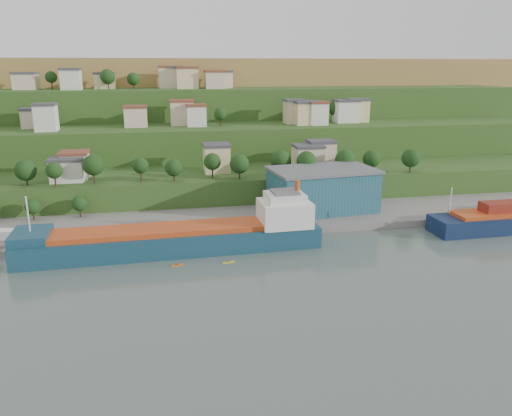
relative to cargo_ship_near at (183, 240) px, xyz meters
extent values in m
plane|color=#404E47|center=(8.98, -8.39, -3.02)|extent=(500.00, 500.00, 0.00)
cube|color=slate|center=(28.98, 19.61, -3.02)|extent=(220.00, 26.00, 4.00)
cube|color=slate|center=(-46.02, 13.61, -3.02)|extent=(40.00, 18.00, 2.40)
cube|color=#284719|center=(8.98, 47.61, -3.02)|extent=(260.00, 32.00, 20.00)
cube|color=#284719|center=(8.98, 77.61, -3.02)|extent=(280.00, 32.00, 44.00)
cube|color=#284719|center=(8.98, 107.61, -3.02)|extent=(300.00, 32.00, 70.00)
cube|color=olive|center=(8.98, 181.61, -3.02)|extent=(360.00, 120.00, 96.00)
cube|color=silver|center=(-32.82, 42.09, 10.23)|extent=(9.75, 8.40, 6.49)
cube|color=#3F3F44|center=(-32.82, 42.09, 13.92)|extent=(10.35, 9.00, 0.90)
cube|color=silver|center=(-31.18, 45.87, 10.83)|extent=(8.25, 8.31, 7.70)
cube|color=brown|center=(-31.18, 45.87, 15.13)|extent=(8.85, 8.91, 0.90)
cube|color=beige|center=(14.09, 47.20, 11.31)|extent=(8.33, 8.57, 8.65)
cube|color=#3F3F44|center=(14.09, 47.20, 16.08)|extent=(8.93, 9.17, 0.90)
cube|color=beige|center=(44.78, 43.37, 11.00)|extent=(9.26, 8.60, 8.02)
cube|color=#3F3F44|center=(44.78, 43.37, 15.46)|extent=(9.86, 9.20, 0.90)
cube|color=beige|center=(46.66, 51.63, 10.05)|extent=(7.20, 8.60, 6.12)
cube|color=#3F3F44|center=(46.66, 51.63, 13.56)|extent=(7.80, 9.20, 0.90)
cube|color=silver|center=(49.77, 50.49, 10.00)|extent=(7.67, 8.11, 6.03)
cube|color=#3F3F44|center=(49.77, 50.49, 13.47)|extent=(8.27, 8.71, 0.90)
cube|color=beige|center=(50.50, 46.70, 11.44)|extent=(8.92, 7.27, 8.91)
cube|color=#3F3F44|center=(50.50, 46.70, 16.34)|extent=(9.52, 7.87, 0.90)
cube|color=beige|center=(-49.42, 83.50, 22.25)|extent=(9.77, 7.92, 6.53)
cube|color=#3F3F44|center=(-49.42, 83.50, 25.97)|extent=(10.37, 8.52, 0.90)
cube|color=silver|center=(-43.72, 72.43, 23.47)|extent=(7.21, 7.38, 8.98)
cube|color=#3F3F44|center=(-43.72, 72.43, 28.42)|extent=(7.81, 7.98, 0.90)
cube|color=beige|center=(-12.89, 79.63, 22.59)|extent=(8.40, 7.21, 7.20)
cube|color=brown|center=(-12.89, 79.63, 26.64)|extent=(9.00, 7.81, 0.90)
cube|color=beige|center=(4.74, 82.50, 23.48)|extent=(8.82, 8.17, 8.99)
cube|color=brown|center=(4.74, 82.50, 28.42)|extent=(9.42, 8.77, 0.90)
cube|color=silver|center=(9.94, 77.59, 22.77)|extent=(7.32, 7.16, 7.58)
cube|color=brown|center=(9.94, 77.59, 27.01)|extent=(7.92, 7.76, 0.90)
cube|color=beige|center=(49.90, 80.04, 23.37)|extent=(7.99, 7.84, 8.77)
cube|color=#3F3F44|center=(49.90, 80.04, 28.20)|extent=(8.59, 8.44, 0.90)
cube|color=beige|center=(53.32, 75.05, 23.19)|extent=(9.45, 8.78, 8.41)
cube|color=#3F3F44|center=(53.32, 75.05, 27.84)|extent=(10.05, 9.38, 0.90)
cube|color=silver|center=(57.45, 74.43, 23.13)|extent=(7.09, 8.52, 8.29)
cube|color=brown|center=(57.45, 74.43, 27.72)|extent=(7.69, 9.12, 0.90)
cube|color=silver|center=(71.52, 79.34, 23.23)|extent=(9.21, 7.47, 8.49)
cube|color=#3F3F44|center=(71.52, 79.34, 27.92)|extent=(9.81, 8.07, 0.90)
cube|color=beige|center=(76.53, 81.31, 23.35)|extent=(8.99, 8.22, 8.73)
cube|color=#3F3F44|center=(76.53, 81.31, 28.16)|extent=(9.59, 8.82, 0.90)
cube|color=beige|center=(-57.75, 109.42, 35.10)|extent=(9.21, 8.48, 6.23)
cube|color=#3F3F44|center=(-57.75, 109.42, 38.66)|extent=(9.81, 9.08, 0.90)
cube|color=silver|center=(-38.98, 104.15, 35.89)|extent=(7.80, 7.37, 7.81)
cube|color=#3F3F44|center=(-38.98, 104.15, 40.25)|extent=(8.40, 7.97, 0.90)
cube|color=beige|center=(-26.28, 111.59, 35.00)|extent=(8.34, 7.65, 6.04)
cube|color=#3F3F44|center=(-26.28, 111.59, 38.47)|extent=(8.94, 8.25, 0.90)
cube|color=beige|center=(1.51, 111.88, 36.34)|extent=(9.82, 8.34, 8.71)
cube|color=brown|center=(1.51, 111.88, 41.15)|extent=(10.42, 8.94, 0.90)
cube|color=beige|center=(4.53, 111.77, 36.27)|extent=(7.29, 8.36, 8.58)
cube|color=#3F3F44|center=(4.53, 111.77, 41.01)|extent=(7.89, 8.96, 0.90)
cube|color=beige|center=(8.66, 106.98, 36.19)|extent=(9.19, 8.34, 8.41)
cube|color=brown|center=(8.66, 106.98, 40.84)|extent=(9.79, 8.94, 0.90)
cube|color=beige|center=(20.66, 104.66, 35.42)|extent=(8.81, 8.60, 6.88)
cube|color=brown|center=(20.66, 104.66, 39.31)|extent=(9.41, 9.20, 0.90)
cube|color=beige|center=(24.95, 111.59, 35.37)|extent=(7.67, 7.80, 6.78)
cube|color=#3F3F44|center=(24.95, 111.59, 39.21)|extent=(8.27, 8.40, 0.90)
cylinder|color=#382619|center=(-43.82, 37.34, 8.45)|extent=(0.50, 0.50, 2.93)
sphere|color=black|center=(-43.82, 37.34, 11.63)|extent=(6.24, 6.24, 6.24)
cylinder|color=#382619|center=(-35.21, 34.37, 8.77)|extent=(0.50, 0.50, 3.57)
sphere|color=black|center=(-35.21, 34.37, 11.89)|extent=(4.86, 4.86, 4.86)
cylinder|color=#382619|center=(-24.45, 36.77, 8.94)|extent=(0.50, 0.50, 3.92)
sphere|color=black|center=(-24.45, 36.77, 12.64)|extent=(6.32, 6.32, 6.32)
cylinder|color=#382619|center=(-10.51, 36.22, 8.85)|extent=(0.50, 0.50, 3.74)
sphere|color=black|center=(-10.51, 36.22, 12.07)|extent=(4.90, 4.90, 4.90)
cylinder|color=#382619|center=(-0.55, 35.14, 8.38)|extent=(0.50, 0.50, 2.79)
sphere|color=black|center=(-0.55, 35.14, 11.23)|extent=(5.30, 5.30, 5.30)
cylinder|color=#382619|center=(11.58, 36.91, 8.96)|extent=(0.50, 0.50, 3.95)
sphere|color=black|center=(11.58, 36.91, 12.40)|extent=(5.35, 5.35, 5.35)
cylinder|color=#382619|center=(19.85, 34.61, 8.56)|extent=(0.50, 0.50, 3.15)
sphere|color=black|center=(19.85, 34.61, 11.81)|extent=(6.10, 6.10, 6.10)
cylinder|color=#382619|center=(33.76, 36.88, 8.53)|extent=(0.50, 0.50, 3.10)
sphere|color=black|center=(33.76, 36.88, 11.94)|extent=(6.76, 6.76, 6.76)
cylinder|color=#382619|center=(41.44, 33.77, 8.70)|extent=(0.50, 0.50, 3.43)
sphere|color=black|center=(41.44, 33.77, 12.15)|extent=(6.32, 6.32, 6.32)
cylinder|color=#382619|center=(55.04, 35.12, 8.43)|extent=(0.50, 0.50, 2.89)
sphere|color=black|center=(55.04, 35.12, 11.73)|extent=(6.75, 6.75, 6.75)
cylinder|color=#382619|center=(65.04, 36.95, 8.43)|extent=(0.50, 0.50, 2.90)
sphere|color=black|center=(65.04, 36.95, 11.49)|extent=(5.85, 5.85, 5.85)
cylinder|color=#382619|center=(77.57, 33.64, 8.60)|extent=(0.50, 0.50, 3.23)
sphere|color=black|center=(77.57, 33.64, 11.91)|extent=(6.17, 6.17, 6.17)
cylinder|color=#382619|center=(-47.16, 107.12, 33.87)|extent=(0.50, 0.50, 3.77)
sphere|color=black|center=(-47.16, 107.12, 37.08)|extent=(4.82, 4.82, 4.82)
cylinder|color=#382619|center=(-24.49, 105.81, 33.72)|extent=(0.50, 0.50, 3.47)
sphere|color=black|center=(-24.49, 105.81, 37.15)|extent=(6.18, 6.18, 6.18)
cylinder|color=#382619|center=(68.24, 82.55, 20.94)|extent=(0.50, 0.50, 3.91)
sphere|color=black|center=(68.24, 82.55, 24.64)|extent=(6.34, 6.34, 6.34)
cylinder|color=#382619|center=(-14.16, 107.44, 33.33)|extent=(0.50, 0.50, 2.70)
sphere|color=black|center=(-14.16, 107.44, 36.15)|extent=(5.33, 5.33, 5.33)
cylinder|color=#382619|center=(19.13, 76.80, 20.56)|extent=(0.50, 0.50, 3.15)
sphere|color=black|center=(19.13, 76.80, 23.49)|extent=(4.90, 4.90, 4.90)
cube|color=#133B49|center=(-2.43, 0.00, -1.44)|extent=(73.77, 13.72, 7.35)
cube|color=#B34017|center=(-4.53, 0.00, 2.86)|extent=(54.83, 11.06, 1.26)
cube|color=#133B49|center=(-34.96, 0.00, 3.28)|extent=(8.74, 11.79, 2.10)
cube|color=silver|center=(25.91, 0.00, 5.38)|extent=(12.90, 10.86, 6.30)
cube|color=silver|center=(25.91, 0.00, 9.58)|extent=(9.69, 8.67, 2.10)
cube|color=#595B5E|center=(25.91, 0.00, 10.94)|extent=(6.48, 6.48, 0.63)
cylinder|color=#B34017|center=(29.06, 0.00, 12.20)|extent=(1.30, 1.30, 3.15)
cylinder|color=silver|center=(-34.96, 0.00, 8.53)|extent=(0.39, 0.39, 8.40)
cube|color=silver|center=(-31.81, 0.00, 0.97)|extent=(15.04, 12.29, 0.26)
cylinder|color=silver|center=(72.01, -0.16, 6.51)|extent=(0.33, 0.33, 7.02)
cube|color=maroon|center=(88.05, -0.16, 3.90)|extent=(12.10, 5.18, 2.61)
cube|color=navy|center=(43.37, 22.61, 4.98)|extent=(31.82, 21.24, 12.00)
cube|color=#595B5E|center=(43.37, 22.61, 11.38)|extent=(32.93, 22.35, 0.80)
cube|color=white|center=(-43.20, 11.78, -0.21)|extent=(7.32, 4.21, 3.21)
cube|color=silver|center=(-39.07, 12.05, -1.37)|extent=(4.53, 1.85, 0.89)
cube|color=#CB5912|center=(-1.81, -9.34, -2.90)|extent=(3.17, 1.22, 0.23)
sphere|color=#3F3F44|center=(-1.81, -9.34, -2.51)|extent=(0.55, 0.55, 0.55)
cube|color=gold|center=(10.13, -9.74, -2.91)|extent=(2.98, 1.04, 0.22)
sphere|color=#3F3F44|center=(10.13, -9.74, -2.54)|extent=(0.51, 0.51, 0.51)
camera|label=1|loc=(-4.12, -117.80, 41.16)|focal=35.00mm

